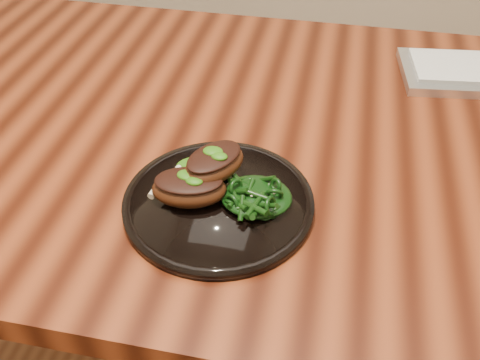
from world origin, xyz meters
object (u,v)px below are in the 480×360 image
desk (290,173)px  plate (219,202)px  greens_heap (256,193)px  lamb_chop_front (189,187)px

desk → plate: (-0.07, -0.19, 0.09)m
desk → plate: 0.22m
greens_heap → lamb_chop_front: bearing=-171.2°
plate → greens_heap: size_ratio=2.69×
lamb_chop_front → greens_heap: bearing=8.8°
lamb_chop_front → greens_heap: 0.09m
greens_heap → plate: bearing=-174.8°
plate → desk: bearing=68.2°
desk → greens_heap: greens_heap is taller
desk → lamb_chop_front: 0.25m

